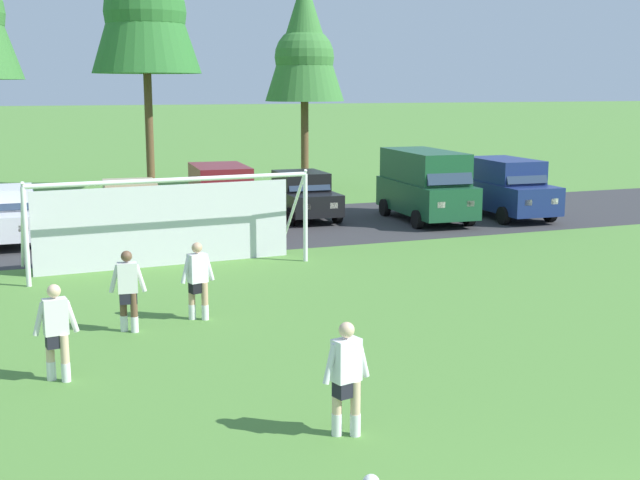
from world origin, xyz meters
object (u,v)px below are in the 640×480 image
object	(u,v)px
parked_car_slot_center	(131,207)
parked_car_slot_center_right	(221,197)
player_defender_far	(128,291)
parked_car_slot_end	(506,187)
player_striker_near	(198,281)
soccer_goal	(168,220)
parked_car_slot_right	(302,195)
parked_car_slot_center_left	(6,215)
player_midfield_center	(346,379)
player_winger_left	(56,333)
parked_car_slot_far_right	(425,184)

from	to	relation	value
parked_car_slot_center	parked_car_slot_center_right	bearing A→B (deg)	-4.28
player_defender_far	parked_car_slot_end	xyz separation A→B (m)	(15.20, 9.92, 0.29)
player_striker_near	parked_car_slot_center	size ratio (longest dim) A/B	0.38
soccer_goal	parked_car_slot_center	size ratio (longest dim) A/B	1.74
parked_car_slot_center	parked_car_slot_right	size ratio (longest dim) A/B	1.01
player_striker_near	parked_car_slot_center_left	bearing A→B (deg)	108.93
player_midfield_center	player_winger_left	distance (m)	5.18
parked_car_slot_right	player_striker_near	bearing A→B (deg)	-118.74
player_midfield_center	player_winger_left	xyz separation A→B (m)	(-3.61, 3.71, 0.00)
player_midfield_center	parked_car_slot_end	size ratio (longest dim) A/B	0.35
player_striker_near	parked_car_slot_right	world-z (taller)	parked_car_slot_right
parked_car_slot_right	player_winger_left	bearing A→B (deg)	-122.90
player_winger_left	parked_car_slot_center_left	bearing A→B (deg)	92.95
parked_car_slot_center_right	parked_car_slot_far_right	distance (m)	7.40
player_defender_far	parked_car_slot_far_right	size ratio (longest dim) A/B	0.33
player_midfield_center	parked_car_slot_center_left	bearing A→B (deg)	104.05
parked_car_slot_far_right	player_winger_left	bearing A→B (deg)	-136.78
soccer_goal	parked_car_slot_center_right	bearing A→B (deg)	62.60
soccer_goal	player_winger_left	xyz separation A→B (m)	(-3.36, -8.11, -0.47)
soccer_goal	player_midfield_center	xyz separation A→B (m)	(0.25, -11.82, -0.47)
parked_car_slot_center_left	player_defender_far	bearing A→B (deg)	-78.81
player_defender_far	parked_car_slot_right	world-z (taller)	parked_car_slot_right
parked_car_slot_center	soccer_goal	bearing A→B (deg)	-88.11
player_winger_left	parked_car_slot_end	size ratio (longest dim) A/B	0.35
soccer_goal	parked_car_slot_end	xyz separation A→B (m)	(13.34, 4.23, -0.18)
parked_car_slot_right	parked_car_slot_far_right	bearing A→B (deg)	-25.90
parked_car_slot_end	parked_car_slot_far_right	bearing A→B (deg)	173.38
soccer_goal	parked_car_slot_center_left	bearing A→B (deg)	127.00
parked_car_slot_center_right	player_striker_near	bearing A→B (deg)	-106.56
player_winger_left	parked_car_slot_end	distance (m)	20.76
player_defender_far	parked_car_slot_center_right	size ratio (longest dim) A/B	0.35
soccer_goal	player_striker_near	distance (m)	5.36
soccer_goal	parked_car_slot_center_left	world-z (taller)	soccer_goal
player_striker_near	player_midfield_center	bearing A→B (deg)	-84.43
soccer_goal	player_defender_far	distance (m)	6.01
parked_car_slot_center	parked_car_slot_center_left	bearing A→B (deg)	-175.85
parked_car_slot_end	soccer_goal	bearing A→B (deg)	-162.42
parked_car_slot_center_left	parked_car_slot_center_right	size ratio (longest dim) A/B	0.89
player_striker_near	parked_car_slot_center_right	xyz separation A→B (m)	(3.20, 10.76, 0.29)
player_striker_near	parked_car_slot_far_right	bearing A→B (deg)	43.23
parked_car_slot_right	parked_car_slot_end	size ratio (longest dim) A/B	0.91
parked_car_slot_end	player_winger_left	bearing A→B (deg)	-143.53
parked_car_slot_center_left	parked_car_slot_center_right	world-z (taller)	parked_car_slot_center_right
player_winger_left	parked_car_slot_center	xyz separation A→B (m)	(3.17, 13.77, 0.05)
player_winger_left	parked_car_slot_center_right	bearing A→B (deg)	65.50
parked_car_slot_center_left	parked_car_slot_center	xyz separation A→B (m)	(3.87, 0.28, 0.00)
player_winger_left	parked_car_slot_far_right	distance (m)	18.56
player_striker_near	parked_car_slot_end	xyz separation A→B (m)	(13.72, 9.55, 0.29)
player_defender_far	parked_car_slot_center	distance (m)	11.48
parked_car_slot_end	parked_car_slot_center_right	bearing A→B (deg)	173.44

